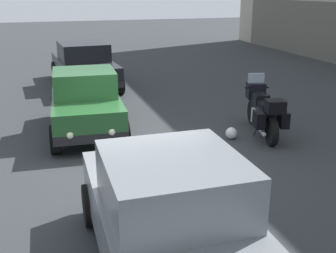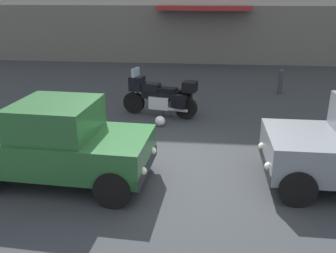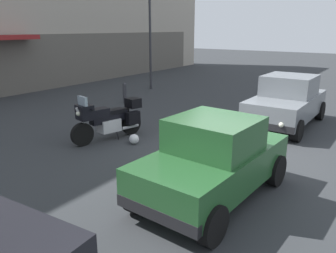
{
  "view_description": "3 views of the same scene",
  "coord_description": "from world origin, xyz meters",
  "views": [
    {
      "loc": [
        7.76,
        -1.74,
        3.4
      ],
      "look_at": [
        -0.04,
        0.74,
        0.66
      ],
      "focal_mm": 44.21,
      "sensor_mm": 36.0,
      "label": 1
    },
    {
      "loc": [
        0.55,
        -6.8,
        3.42
      ],
      "look_at": [
        -0.22,
        0.87,
        0.59
      ],
      "focal_mm": 39.29,
      "sensor_mm": 36.0,
      "label": 2
    },
    {
      "loc": [
        -7.31,
        -3.28,
        3.1
      ],
      "look_at": [
        -0.86,
        1.16,
        0.79
      ],
      "focal_mm": 35.8,
      "sensor_mm": 36.0,
      "label": 3
    }
  ],
  "objects": [
    {
      "name": "ground_plane",
      "position": [
        0.0,
        0.0,
        0.0
      ],
      "size": [
        80.0,
        80.0,
        0.0
      ],
      "primitive_type": "plane",
      "color": "#2D3033"
    },
    {
      "name": "motorcycle",
      "position": [
        -0.67,
        3.34,
        0.62
      ],
      "size": [
        2.23,
        1.03,
        1.36
      ],
      "rotation": [
        0.0,
        0.0,
        2.9
      ],
      "color": "black",
      "rests_on": "ground"
    },
    {
      "name": "helmet",
      "position": [
        -0.6,
        2.49,
        0.14
      ],
      "size": [
        0.28,
        0.28,
        0.28
      ],
      "primitive_type": "sphere",
      "color": "silver",
      "rests_on": "ground"
    },
    {
      "name": "car_hatchback_near",
      "position": [
        3.67,
        -0.42,
        0.81
      ],
      "size": [
        3.9,
        1.83,
        1.64
      ],
      "rotation": [
        0.0,
        0.0,
        3.13
      ],
      "color": "slate",
      "rests_on": "ground"
    },
    {
      "name": "car_sedan_far",
      "position": [
        -7.45,
        -0.13,
        0.78
      ],
      "size": [
        4.66,
        2.18,
        1.56
      ],
      "rotation": [
        0.0,
        0.0,
        0.07
      ],
      "color": "black",
      "rests_on": "ground"
    },
    {
      "name": "car_compact_side",
      "position": [
        -2.1,
        -0.71,
        0.77
      ],
      "size": [
        3.55,
        1.89,
        1.56
      ],
      "rotation": [
        0.0,
        0.0,
        -0.06
      ],
      "color": "#235128",
      "rests_on": "ground"
    }
  ]
}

